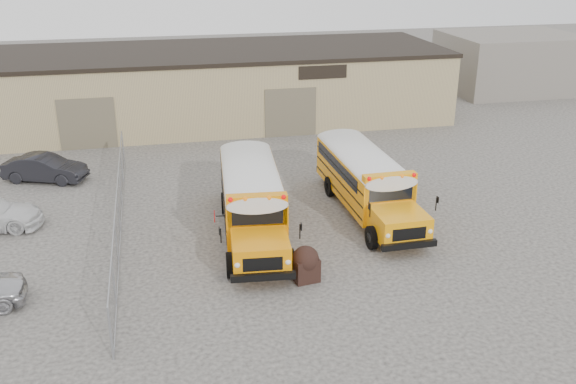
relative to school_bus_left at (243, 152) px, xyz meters
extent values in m
plane|color=#353330|center=(0.04, -7.64, -1.59)|extent=(120.00, 120.00, 0.00)
cube|color=tan|center=(0.04, 12.36, 0.66)|extent=(30.00, 10.00, 4.50)
cube|color=black|center=(0.04, 12.36, 2.96)|extent=(30.20, 10.20, 0.25)
cube|color=black|center=(6.04, 7.34, 2.31)|extent=(3.00, 0.08, 0.80)
cube|color=brown|center=(-7.96, 7.34, -0.09)|extent=(3.20, 0.08, 3.00)
cube|color=brown|center=(4.04, 7.34, -0.09)|extent=(3.20, 0.08, 3.00)
cylinder|color=#94979C|center=(-5.96, -13.64, -0.69)|extent=(0.07, 0.07, 1.80)
cylinder|color=#94979C|center=(-5.96, -10.64, -0.69)|extent=(0.07, 0.07, 1.80)
cylinder|color=#94979C|center=(-5.96, -7.64, -0.69)|extent=(0.07, 0.07, 1.80)
cylinder|color=#94979C|center=(-5.96, -4.64, -0.69)|extent=(0.07, 0.07, 1.80)
cylinder|color=#94979C|center=(-5.96, -1.64, -0.69)|extent=(0.07, 0.07, 1.80)
cylinder|color=#94979C|center=(-5.96, 1.36, -0.69)|extent=(0.07, 0.07, 1.80)
cylinder|color=#94979C|center=(-5.96, 4.36, -0.69)|extent=(0.07, 0.07, 1.80)
cylinder|color=#94979C|center=(-5.96, -4.64, 0.19)|extent=(0.05, 18.00, 0.05)
cylinder|color=#94979C|center=(-5.96, -4.64, -1.54)|extent=(0.05, 18.00, 0.05)
cube|color=#94979C|center=(-5.96, -4.64, -0.69)|extent=(0.02, 18.00, 1.70)
cube|color=gray|center=(24.04, 16.36, 0.61)|extent=(10.00, 8.00, 4.40)
cube|color=orange|center=(0.04, 0.41, -0.16)|extent=(2.94, 7.23, 1.90)
cube|color=orange|center=(-0.37, -4.12, -0.58)|extent=(2.22, 2.22, 1.07)
cube|color=black|center=(-0.28, -3.09, 0.37)|extent=(1.90, 0.23, 0.70)
cube|color=silver|center=(0.04, 0.41, 0.93)|extent=(2.95, 7.30, 0.37)
cube|color=orange|center=(-0.26, -2.88, 0.96)|extent=(2.31, 0.67, 0.33)
sphere|color=#E50705|center=(-1.25, -3.00, 1.07)|extent=(0.19, 0.19, 0.19)
sphere|color=#E50705|center=(0.69, -3.17, 1.07)|extent=(0.19, 0.19, 0.19)
sphere|color=orange|center=(-0.71, -3.05, 1.07)|extent=(0.19, 0.19, 0.19)
sphere|color=orange|center=(0.16, -3.13, 1.07)|extent=(0.19, 0.19, 0.19)
cube|color=black|center=(-0.47, -5.21, -1.00)|extent=(2.28, 0.41, 0.26)
cube|color=black|center=(0.36, 3.97, -1.00)|extent=(2.28, 0.39, 0.26)
cube|color=black|center=(0.04, 0.41, -0.23)|extent=(2.96, 7.09, 0.06)
cube|color=black|center=(0.06, 0.68, 0.37)|extent=(2.87, 6.12, 0.58)
cylinder|color=black|center=(-1.46, -3.92, -1.11)|extent=(0.34, 0.98, 0.96)
cylinder|color=black|center=(0.74, -4.12, -1.11)|extent=(0.34, 0.98, 0.96)
cylinder|color=black|center=(-0.94, 1.91, -1.11)|extent=(0.34, 0.98, 0.96)
cylinder|color=black|center=(1.26, 1.71, -1.11)|extent=(0.34, 0.98, 0.96)
cylinder|color=#BF0505|center=(-1.75, -1.86, -0.04)|extent=(0.07, 0.52, 0.52)
cube|color=#FF9D09|center=(4.74, 1.46, -0.19)|extent=(2.40, 6.96, 1.87)
cube|color=#FF9D09|center=(4.82, -3.00, -0.60)|extent=(2.04, 2.04, 1.05)
cube|color=black|center=(4.80, -1.98, 0.34)|extent=(1.87, 0.09, 0.68)
cube|color=silver|center=(4.74, 1.46, 0.88)|extent=(2.40, 7.03, 0.36)
cube|color=#FF9D09|center=(4.79, -1.77, 0.91)|extent=(2.24, 0.49, 0.33)
sphere|color=#E50705|center=(3.84, -2.00, 1.02)|extent=(0.18, 0.18, 0.18)
sphere|color=#E50705|center=(5.75, -1.96, 1.02)|extent=(0.18, 0.18, 0.18)
sphere|color=orange|center=(4.37, -1.99, 1.02)|extent=(0.18, 0.18, 0.18)
sphere|color=orange|center=(5.23, -1.97, 1.02)|extent=(0.18, 0.18, 0.18)
cube|color=black|center=(4.84, -4.07, -1.01)|extent=(2.23, 0.24, 0.25)
cube|color=black|center=(4.68, 4.97, -1.01)|extent=(2.23, 0.22, 0.25)
cube|color=black|center=(4.74, 1.46, -0.26)|extent=(2.43, 6.82, 0.05)
cube|color=black|center=(4.73, 1.73, 0.34)|extent=(2.41, 5.87, 0.56)
cylinder|color=black|center=(3.73, -2.92, -1.12)|extent=(0.27, 0.95, 0.95)
cylinder|color=black|center=(5.90, -2.88, -1.12)|extent=(0.27, 0.95, 0.95)
cylinder|color=black|center=(3.63, 2.83, -1.12)|extent=(0.27, 0.95, 0.95)
cylinder|color=black|center=(5.80, 2.86, -1.12)|extent=(0.27, 0.95, 0.95)
cube|color=black|center=(0.67, -10.25, -1.15)|extent=(0.99, 0.92, 0.88)
sphere|color=black|center=(0.67, -10.25, -0.76)|extent=(0.97, 0.97, 0.97)
imported|color=black|center=(-9.79, 2.36, -0.91)|extent=(4.38, 2.79, 1.36)
camera|label=1|loc=(-4.30, -30.01, 9.99)|focal=40.00mm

